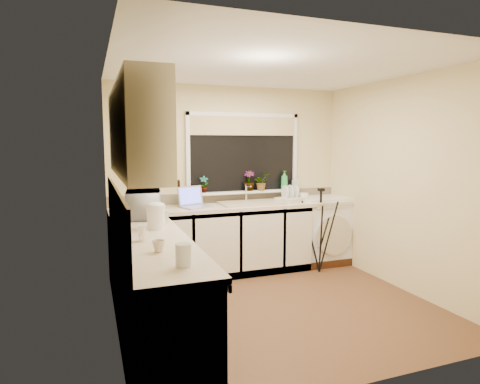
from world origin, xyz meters
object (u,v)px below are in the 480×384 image
steel_jar (143,234)px  cup_back (304,197)px  washing_machine (321,229)px  dish_rack (291,199)px  soap_bottle_green (284,180)px  laptop (194,202)px  cup_left (159,246)px  plant_a (204,184)px  kettle (156,217)px  soap_bottle_clear (296,182)px  plant_d (261,182)px  microwave (144,204)px  tripod (320,230)px  glass_jug (183,255)px  plant_c (249,181)px

steel_jar → cup_back: 2.86m
steel_jar → washing_machine: bearing=31.0°
dish_rack → soap_bottle_green: (-0.01, 0.20, 0.25)m
laptop → cup_back: bearing=-18.7°
washing_machine → cup_left: (-2.61, -2.00, 0.48)m
dish_rack → plant_a: (-1.18, 0.20, 0.23)m
kettle → dish_rack: size_ratio=0.58×
kettle → soap_bottle_clear: (2.17, 1.33, 0.13)m
dish_rack → plant_d: 0.47m
microwave → soap_bottle_green: 2.16m
kettle → plant_a: 1.59m
cup_left → tripod: bearing=34.0°
plant_a → soap_bottle_green: 1.17m
washing_machine → kettle: size_ratio=4.19×
dish_rack → microwave: bearing=171.2°
steel_jar → microwave: (0.14, 1.07, 0.09)m
glass_jug → cup_back: 3.27m
glass_jug → plant_d: plant_d is taller
plant_c → cup_back: (0.74, -0.20, -0.23)m
laptop → plant_a: 0.34m
dish_rack → soap_bottle_clear: bearing=24.8°
kettle → plant_d: (1.64, 1.33, 0.15)m
glass_jug → plant_d: size_ratio=0.66×
glass_jug → soap_bottle_clear: 3.38m
dish_rack → plant_a: bearing=147.7°
microwave → steel_jar: bearing=179.6°
plant_d → cup_back: (0.57, -0.17, -0.21)m
cup_left → laptop: bearing=69.1°
kettle → cup_back: bearing=27.7°
dish_rack → cup_back: (0.20, 0.01, 0.03)m
cup_left → soap_bottle_clear: bearing=43.3°
laptop → cup_left: bearing=-130.2°
glass_jug → steel_jar: (-0.16, 0.80, -0.02)m
kettle → steel_jar: kettle is taller
tripod → cup_left: (-2.35, -1.58, 0.39)m
glass_jug → plant_c: size_ratio=0.56×
soap_bottle_green → plant_c: bearing=179.0°
microwave → plant_c: bearing=-57.5°
plant_a → soap_bottle_green: size_ratio=0.85×
kettle → cup_left: (-0.11, -0.82, -0.07)m
kettle → dish_rack: kettle is taller
kettle → glass_jug: kettle is taller
laptop → soap_bottle_green: bearing=-10.6°
tripod → microwave: 2.33m
soap_bottle_clear → kettle: bearing=-148.5°
washing_machine → dish_rack: dish_rack is taller
cup_back → washing_machine: bearing=3.3°
dish_rack → glass_jug: size_ratio=2.52×
steel_jar → kettle: bearing=68.0°
plant_c → plant_a: bearing=-179.0°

